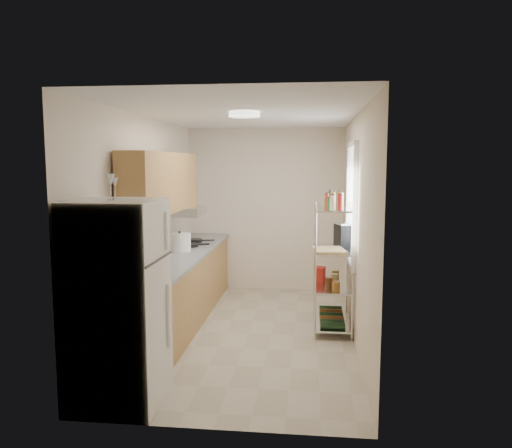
{
  "coord_description": "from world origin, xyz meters",
  "views": [
    {
      "loc": [
        0.73,
        -5.77,
        2.04
      ],
      "look_at": [
        0.07,
        0.25,
        1.3
      ],
      "focal_mm": 35.0,
      "sensor_mm": 36.0,
      "label": 1
    }
  ],
  "objects": [
    {
      "name": "room",
      "position": [
        0.0,
        0.0,
        1.3
      ],
      "size": [
        2.52,
        4.42,
        2.62
      ],
      "color": "#B9AD96",
      "rests_on": "ground"
    },
    {
      "name": "counter_run",
      "position": [
        -0.92,
        0.44,
        0.45
      ],
      "size": [
        0.63,
        3.51,
        0.9
      ],
      "color": "tan",
      "rests_on": "ground"
    },
    {
      "name": "upper_cabinets",
      "position": [
        -1.05,
        0.1,
        1.81
      ],
      "size": [
        0.33,
        2.2,
        0.72
      ],
      "primitive_type": "cube",
      "color": "tan",
      "rests_on": "room"
    },
    {
      "name": "range_hood",
      "position": [
        -1.0,
        0.9,
        1.39
      ],
      "size": [
        0.5,
        0.6,
        0.12
      ],
      "primitive_type": "cube",
      "color": "#B7BABC",
      "rests_on": "room"
    },
    {
      "name": "window",
      "position": [
        1.23,
        0.35,
        1.55
      ],
      "size": [
        0.06,
        1.0,
        1.46
      ],
      "primitive_type": "cube",
      "color": "white",
      "rests_on": "room"
    },
    {
      "name": "bakers_rack",
      "position": [
        1.0,
        0.3,
        1.11
      ],
      "size": [
        0.45,
        0.9,
        1.73
      ],
      "color": "silver",
      "rests_on": "ground"
    },
    {
      "name": "ceiling_dome",
      "position": [
        0.0,
        -0.3,
        2.57
      ],
      "size": [
        0.34,
        0.34,
        0.05
      ],
      "primitive_type": "cylinder",
      "color": "white",
      "rests_on": "room"
    },
    {
      "name": "refrigerator",
      "position": [
        -0.87,
        -1.84,
        0.87
      ],
      "size": [
        0.72,
        0.72,
        1.74
      ],
      "primitive_type": "cube",
      "color": "silver",
      "rests_on": "ground"
    },
    {
      "name": "wine_glass_a",
      "position": [
        -0.89,
        -1.77,
        1.83
      ],
      "size": [
        0.06,
        0.06,
        0.18
      ],
      "primitive_type": null,
      "color": "silver",
      "rests_on": "refrigerator"
    },
    {
      "name": "wine_glass_b",
      "position": [
        -0.88,
        -1.9,
        1.85
      ],
      "size": [
        0.08,
        0.08,
        0.21
      ],
      "primitive_type": null,
      "color": "silver",
      "rests_on": "refrigerator"
    },
    {
      "name": "rice_cooker",
      "position": [
        -0.97,
        0.53,
        1.02
      ],
      "size": [
        0.29,
        0.29,
        0.23
      ],
      "primitive_type": "cylinder",
      "color": "white",
      "rests_on": "counter_run"
    },
    {
      "name": "frying_pan_large",
      "position": [
        -0.92,
        0.88,
        0.92
      ],
      "size": [
        0.3,
        0.3,
        0.04
      ],
      "primitive_type": "cylinder",
      "rotation": [
        0.0,
        0.0,
        0.34
      ],
      "color": "black",
      "rests_on": "counter_run"
    },
    {
      "name": "frying_pan_small",
      "position": [
        -0.95,
        1.26,
        0.92
      ],
      "size": [
        0.29,
        0.29,
        0.05
      ],
      "primitive_type": "cylinder",
      "rotation": [
        0.0,
        0.0,
        0.29
      ],
      "color": "black",
      "rests_on": "counter_run"
    },
    {
      "name": "cutting_board",
      "position": [
        0.95,
        0.07,
        1.03
      ],
      "size": [
        0.41,
        0.5,
        0.03
      ],
      "primitive_type": "cube",
      "rotation": [
        0.0,
        0.0,
        0.16
      ],
      "color": "tan",
      "rests_on": "bakers_rack"
    },
    {
      "name": "espresso_machine",
      "position": [
        1.14,
        0.43,
        1.16
      ],
      "size": [
        0.24,
        0.3,
        0.3
      ],
      "primitive_type": "cube",
      "rotation": [
        0.0,
        0.0,
        0.32
      ],
      "color": "black",
      "rests_on": "bakers_rack"
    },
    {
      "name": "storage_bag",
      "position": [
        0.86,
        0.49,
        0.65
      ],
      "size": [
        0.14,
        0.17,
        0.17
      ],
      "primitive_type": "cube",
      "rotation": [
        0.0,
        0.0,
        -0.24
      ],
      "color": "#AB2115",
      "rests_on": "bakers_rack"
    }
  ]
}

